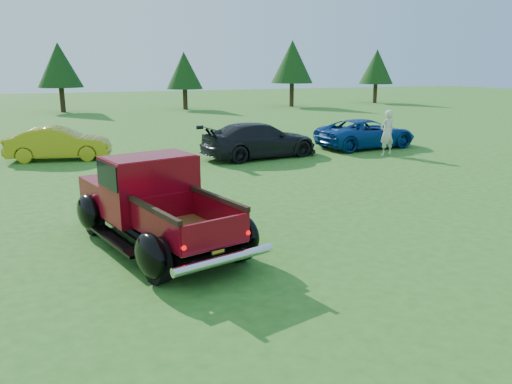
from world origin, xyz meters
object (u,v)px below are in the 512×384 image
at_px(show_car_yellow, 59,144).
at_px(show_car_grey, 260,140).
at_px(tree_east, 292,62).
at_px(pickup_truck, 151,201).
at_px(show_car_blue, 366,133).
at_px(tree_far_east, 377,67).
at_px(tree_mid_right, 184,71).
at_px(spectator, 387,133).
at_px(tree_mid_left, 59,65).

xyz_separation_m(show_car_yellow, show_car_grey, (7.00, -2.24, 0.05)).
distance_m(tree_east, pickup_truck, 33.74).
relative_size(pickup_truck, show_car_blue, 1.14).
height_order(tree_far_east, pickup_truck, tree_far_east).
height_order(tree_east, pickup_truck, tree_east).
bearing_deg(tree_mid_right, show_car_grey, -96.56).
height_order(show_car_blue, spectator, spectator).
height_order(show_car_grey, show_car_blue, show_car_grey).
relative_size(tree_mid_left, tree_east, 0.93).
bearing_deg(show_car_grey, show_car_blue, -92.69).
distance_m(tree_mid_left, pickup_truck, 30.67).
relative_size(tree_mid_left, spectator, 2.89).
xyz_separation_m(tree_east, spectator, (-6.80, -22.61, -2.79)).
bearing_deg(tree_east, pickup_truck, -120.25).
bearing_deg(pickup_truck, tree_far_east, 34.47).
bearing_deg(pickup_truck, tree_mid_right, 60.24).
bearing_deg(show_car_yellow, tree_east, -33.69).
bearing_deg(tree_mid_left, show_car_blue, -62.69).
distance_m(tree_far_east, pickup_truck, 39.76).
relative_size(show_car_blue, spectator, 2.49).
bearing_deg(spectator, tree_mid_left, -72.33).
bearing_deg(tree_mid_left, tree_far_east, -1.06).
height_order(pickup_truck, show_car_grey, pickup_truck).
height_order(show_car_yellow, spectator, spectator).
bearing_deg(show_car_grey, spectator, -114.30).
bearing_deg(tree_mid_right, spectator, -84.56).
height_order(tree_mid_left, show_car_grey, tree_mid_left).
bearing_deg(tree_far_east, show_car_yellow, -143.96).
xyz_separation_m(tree_mid_left, show_car_grey, (6.50, -22.75, -2.73)).
distance_m(tree_east, show_car_yellow, 26.70).
distance_m(tree_east, tree_far_east, 9.06).
xyz_separation_m(tree_mid_left, spectator, (11.20, -24.11, -2.52)).
xyz_separation_m(tree_east, show_car_grey, (-11.50, -21.25, -3.00)).
bearing_deg(tree_mid_right, pickup_truck, -105.03).
xyz_separation_m(tree_mid_right, show_car_yellow, (-9.50, -19.51, -2.37)).
distance_m(tree_mid_right, show_car_blue, 21.55).
relative_size(tree_east, pickup_truck, 1.11).
distance_m(tree_mid_left, tree_far_east, 27.00).
relative_size(tree_far_east, show_car_blue, 1.12).
bearing_deg(pickup_truck, spectator, 17.68).
xyz_separation_m(tree_mid_right, tree_east, (9.00, -0.50, 0.68)).
bearing_deg(show_car_blue, show_car_yellow, 76.95).
distance_m(tree_far_east, spectator, 28.51).
relative_size(tree_mid_right, show_car_blue, 1.02).
xyz_separation_m(tree_east, pickup_truck, (-16.93, -29.04, -2.84)).
relative_size(tree_mid_left, pickup_truck, 1.02).
distance_m(show_car_grey, show_car_blue, 5.02).
distance_m(show_car_grey, spectator, 4.90).
xyz_separation_m(tree_mid_right, show_car_grey, (-2.50, -21.75, -2.32)).
relative_size(tree_mid_left, show_car_grey, 1.11).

